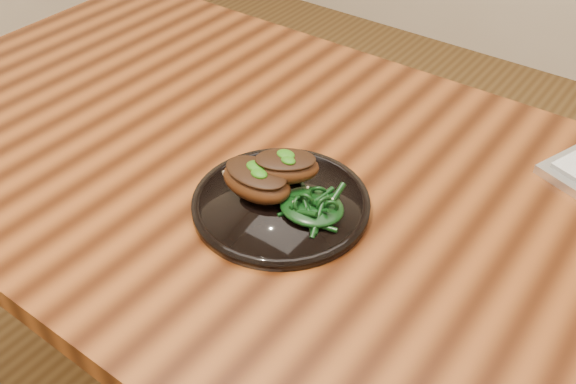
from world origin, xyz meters
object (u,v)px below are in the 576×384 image
(desk, at_px, (316,227))
(greens_heap, at_px, (312,203))
(lamb_chop_front, at_px, (256,180))
(plate, at_px, (281,203))

(desk, xyz_separation_m, greens_heap, (0.04, -0.07, 0.11))
(greens_heap, bearing_deg, lamb_chop_front, -171.27)
(desk, xyz_separation_m, plate, (-0.01, -0.07, 0.09))
(plate, bearing_deg, desk, 80.36)
(lamb_chop_front, bearing_deg, plate, 13.39)
(desk, distance_m, plate, 0.12)
(plate, distance_m, lamb_chop_front, 0.05)
(desk, height_order, lamb_chop_front, lamb_chop_front)
(desk, bearing_deg, lamb_chop_front, -121.03)
(plate, height_order, lamb_chop_front, lamb_chop_front)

